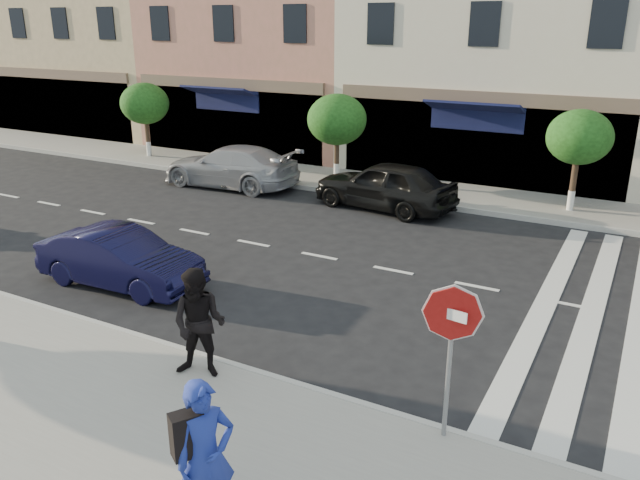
{
  "coord_description": "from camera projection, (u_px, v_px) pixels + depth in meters",
  "views": [
    {
      "loc": [
        5.02,
        -8.87,
        5.59
      ],
      "look_at": [
        -0.67,
        1.59,
        1.4
      ],
      "focal_mm": 35.0,
      "sensor_mm": 36.0,
      "label": 1
    }
  ],
  "objects": [
    {
      "name": "sidewalk_near",
      "position": [
        174.0,
        457.0,
        8.34
      ],
      "size": [
        60.0,
        4.5,
        0.15
      ],
      "primitive_type": "cube",
      "color": "gray",
      "rests_on": "ground"
    },
    {
      "name": "building_west_far",
      "position": [
        109.0,
        13.0,
        33.48
      ],
      "size": [
        12.0,
        9.0,
        12.0
      ],
      "primitive_type": "cube",
      "color": "#DABB8B",
      "rests_on": "ground"
    },
    {
      "name": "street_tree_c",
      "position": [
        579.0,
        138.0,
        18.29
      ],
      "size": [
        1.9,
        1.9,
        3.04
      ],
      "color": "#473323",
      "rests_on": "sidewalk_far"
    },
    {
      "name": "car_far_left",
      "position": [
        230.0,
        166.0,
        22.07
      ],
      "size": [
        5.1,
        2.23,
        1.46
      ],
      "primitive_type": "imported",
      "rotation": [
        0.0,
        0.0,
        -1.53
      ],
      "color": "#99999E",
      "rests_on": "ground"
    },
    {
      "name": "stop_sign",
      "position": [
        452.0,
        328.0,
        8.11
      ],
      "size": [
        0.8,
        0.15,
        2.28
      ],
      "rotation": [
        0.0,
        0.0,
        -0.14
      ],
      "color": "gray",
      "rests_on": "sidewalk_near"
    },
    {
      "name": "car_near_mid",
      "position": [
        120.0,
        259.0,
        13.76
      ],
      "size": [
        3.91,
        1.52,
        1.27
      ],
      "primitive_type": "imported",
      "rotation": [
        0.0,
        0.0,
        1.62
      ],
      "color": "black",
      "rests_on": "ground"
    },
    {
      "name": "photographer",
      "position": [
        206.0,
        457.0,
        6.82
      ],
      "size": [
        0.74,
        0.81,
        1.86
      ],
      "primitive_type": "imported",
      "rotation": [
        0.0,
        0.0,
        1.01
      ],
      "color": "navy",
      "rests_on": "sidewalk_near"
    },
    {
      "name": "street_tree_wa",
      "position": [
        145.0,
        104.0,
        25.95
      ],
      "size": [
        2.0,
        2.0,
        3.05
      ],
      "color": "#473323",
      "rests_on": "sidewalk_far"
    },
    {
      "name": "ground",
      "position": [
        311.0,
        342.0,
        11.47
      ],
      "size": [
        120.0,
        120.0,
        0.0
      ],
      "primitive_type": "plane",
      "color": "black",
      "rests_on": "ground"
    },
    {
      "name": "building_centre",
      "position": [
        515.0,
        24.0,
        23.96
      ],
      "size": [
        11.0,
        9.0,
        11.0
      ],
      "primitive_type": "cube",
      "color": "beige",
      "rests_on": "ground"
    },
    {
      "name": "car_far_mid",
      "position": [
        385.0,
        185.0,
        19.39
      ],
      "size": [
        4.71,
        2.41,
        1.53
      ],
      "primitive_type": "imported",
      "rotation": [
        0.0,
        0.0,
        -1.71
      ],
      "color": "black",
      "rests_on": "ground"
    },
    {
      "name": "sidewalk_far",
      "position": [
        474.0,
        198.0,
        20.56
      ],
      "size": [
        60.0,
        3.0,
        0.15
      ],
      "primitive_type": "cube",
      "color": "gray",
      "rests_on": "ground"
    },
    {
      "name": "street_tree_wb",
      "position": [
        337.0,
        120.0,
        21.91
      ],
      "size": [
        2.1,
        2.1,
        3.06
      ],
      "color": "#473323",
      "rests_on": "sidewalk_far"
    },
    {
      "name": "walker",
      "position": [
        199.0,
        324.0,
        9.86
      ],
      "size": [
        1.06,
        0.93,
        1.83
      ],
      "primitive_type": "imported",
      "rotation": [
        0.0,
        0.0,
        0.31
      ],
      "color": "black",
      "rests_on": "sidewalk_near"
    }
  ]
}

